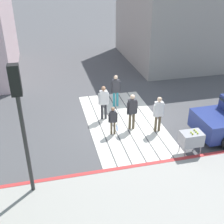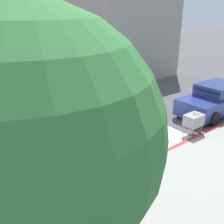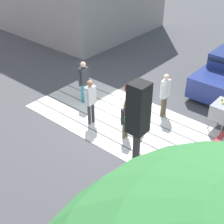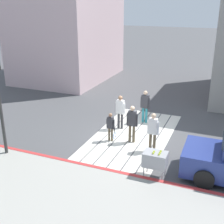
% 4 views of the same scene
% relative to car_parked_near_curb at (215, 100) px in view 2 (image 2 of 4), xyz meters
% --- Properties ---
extents(ground_plane, '(120.00, 120.00, 0.00)m').
position_rel_car_parked_near_curb_xyz_m(ground_plane, '(2.00, 4.76, -0.73)').
color(ground_plane, '#4C4C4F').
extents(crosswalk_stripes, '(6.40, 3.25, 0.01)m').
position_rel_car_parked_near_curb_xyz_m(crosswalk_stripes, '(2.00, 4.76, -0.73)').
color(crosswalk_stripes, silver).
rests_on(crosswalk_stripes, ground).
extents(curb_painted, '(0.16, 40.00, 0.13)m').
position_rel_car_parked_near_curb_xyz_m(curb_painted, '(-1.25, 4.76, -0.67)').
color(curb_painted, '#BC3333').
rests_on(curb_painted, ground).
extents(building_far_south, '(8.00, 7.04, 7.13)m').
position_rel_car_parked_near_curb_xyz_m(building_far_south, '(10.50, -1.56, 2.83)').
color(building_far_south, gray).
rests_on(building_far_south, ground).
extents(car_parked_near_curb, '(2.03, 4.32, 1.57)m').
position_rel_car_parked_near_curb_xyz_m(car_parked_near_curb, '(0.00, 0.00, 0.00)').
color(car_parked_near_curb, navy).
rests_on(car_parked_near_curb, ground).
extents(traffic_light_corner, '(0.39, 0.28, 4.24)m').
position_rel_car_parked_near_curb_xyz_m(traffic_light_corner, '(-1.58, 8.76, 2.30)').
color(traffic_light_corner, '#2D2D2D').
rests_on(traffic_light_corner, ground).
extents(street_tree, '(3.20, 3.20, 5.32)m').
position_rel_car_parked_near_curb_xyz_m(street_tree, '(-3.89, 10.91, 2.90)').
color(street_tree, brown).
rests_on(street_tree, ground).
extents(tennis_ball_cart, '(0.56, 0.80, 1.02)m').
position_rel_car_parked_near_curb_xyz_m(tennis_ball_cart, '(-0.90, 2.99, -0.04)').
color(tennis_ball_cart, '#99999E').
rests_on(tennis_ball_cart, ground).
extents(pedestrian_adult_lead, '(0.24, 0.48, 1.65)m').
position_rel_car_parked_near_curb_xyz_m(pedestrian_adult_lead, '(3.72, 4.70, 0.23)').
color(pedestrian_adult_lead, teal).
rests_on(pedestrian_adult_lead, ground).
extents(pedestrian_adult_trailing, '(0.23, 0.48, 1.65)m').
position_rel_car_parked_near_curb_xyz_m(pedestrian_adult_trailing, '(1.38, 4.59, 0.23)').
color(pedestrian_adult_trailing, brown).
rests_on(pedestrian_adult_trailing, ground).
extents(pedestrian_adult_side, '(0.23, 0.48, 1.64)m').
position_rel_car_parked_near_curb_xyz_m(pedestrian_adult_side, '(2.56, 5.56, 0.22)').
color(pedestrian_adult_side, '#333338').
rests_on(pedestrian_adult_side, ground).
extents(pedestrian_teen_behind, '(0.21, 0.48, 1.62)m').
position_rel_car_parked_near_curb_xyz_m(pedestrian_teen_behind, '(0.94, 3.57, 0.21)').
color(pedestrian_teen_behind, brown).
rests_on(pedestrian_teen_behind, ground).
extents(pedestrian_child_with_racket, '(0.28, 0.40, 1.28)m').
position_rel_car_parked_near_curb_xyz_m(pedestrian_child_with_racket, '(1.16, 5.47, -0.02)').
color(pedestrian_child_with_racket, brown).
rests_on(pedestrian_child_with_racket, ground).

